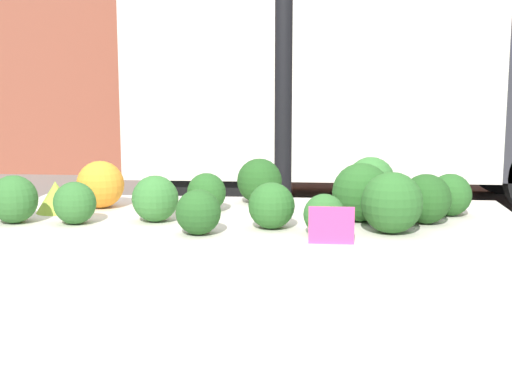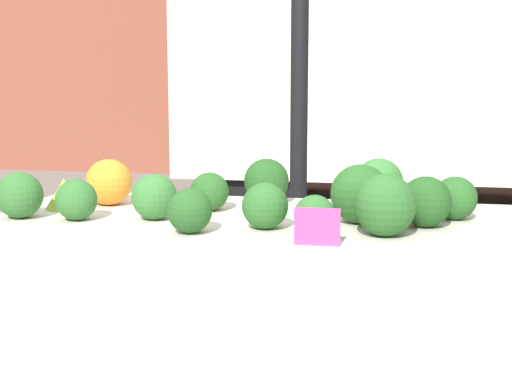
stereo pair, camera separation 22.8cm
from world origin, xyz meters
name	(u,v)px [view 2 (the right image)]	position (x,y,z in m)	size (l,w,h in m)	color
tent_pole	(300,53)	(0.05, 0.63, 1.40)	(0.07, 0.07, 2.80)	black
parked_truck	(407,61)	(0.55, 5.12, 1.47)	(4.60, 2.13, 2.74)	silver
market_table	(252,258)	(0.00, -0.06, 0.74)	(1.69, 0.75, 0.86)	beige
orange_cauliflower	(109,182)	(-0.54, 0.11, 0.94)	(0.16, 0.16, 0.16)	orange
romanesco_head	(64,194)	(-0.67, 0.01, 0.91)	(0.13, 0.13, 0.10)	#93B238
broccoli_head_0	(155,197)	(-0.30, -0.11, 0.93)	(0.14, 0.14, 0.14)	#387533
broccoli_head_1	(265,206)	(0.06, -0.18, 0.93)	(0.14, 0.14, 0.14)	#2D6628
broccoli_head_2	(76,200)	(-0.54, -0.17, 0.92)	(0.13, 0.13, 0.13)	#336B2D
broccoli_head_3	(379,182)	(0.38, 0.26, 0.94)	(0.17, 0.17, 0.17)	#387533
broccoli_head_4	(266,181)	(-0.01, 0.25, 0.94)	(0.16, 0.16, 0.16)	#23511E
broccoli_head_5	(190,211)	(-0.14, -0.28, 0.92)	(0.13, 0.13, 0.13)	#285B23
broccoli_head_6	(426,202)	(0.53, -0.06, 0.94)	(0.15, 0.15, 0.15)	#23511E
broccoli_head_7	(210,192)	(-0.17, 0.07, 0.92)	(0.13, 0.13, 0.13)	#285B23
broccoli_head_8	(315,216)	(0.22, -0.26, 0.92)	(0.12, 0.12, 0.12)	#336B2D
broccoli_head_9	(360,194)	(0.33, -0.05, 0.95)	(0.18, 0.18, 0.18)	#285B23
broccoli_head_10	(385,205)	(0.41, -0.21, 0.95)	(0.18, 0.18, 0.18)	#2D6628
broccoli_head_11	(455,198)	(0.62, 0.07, 0.93)	(0.14, 0.14, 0.14)	#285B23
broccoli_head_12	(20,195)	(-0.73, -0.17, 0.93)	(0.15, 0.15, 0.15)	#336B2D
price_sign	(317,227)	(0.24, -0.36, 0.91)	(0.12, 0.01, 0.10)	#EF4793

